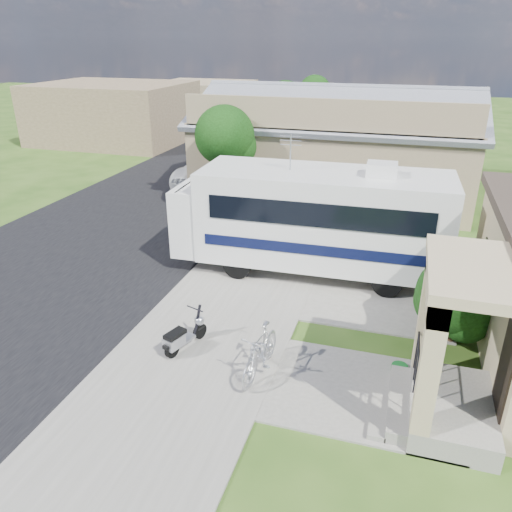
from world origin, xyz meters
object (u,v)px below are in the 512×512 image
(scooter, at_px, (183,336))
(garden_hose, at_px, (399,369))
(shrub, at_px, (461,292))
(bicycle, at_px, (260,354))
(van, at_px, (246,144))
(pickup_truck, at_px, (215,169))
(motorhome, at_px, (313,217))

(scooter, xyz_separation_m, garden_hose, (5.05, 0.67, -0.34))
(shrub, xyz_separation_m, bicycle, (-4.24, -2.74, -0.82))
(shrub, relative_size, van, 0.47)
(shrub, bearing_deg, garden_hose, -125.65)
(shrub, distance_m, pickup_truck, 15.84)
(motorhome, relative_size, van, 1.46)
(van, relative_size, garden_hose, 15.95)
(scooter, bearing_deg, garden_hose, 25.77)
(scooter, distance_m, pickup_truck, 14.65)
(shrub, bearing_deg, bicycle, -147.14)
(scooter, xyz_separation_m, bicycle, (2.04, -0.35, 0.15))
(scooter, height_order, van, van)
(motorhome, height_order, shrub, motorhome)
(scooter, bearing_deg, bicycle, 8.44)
(motorhome, distance_m, shrub, 5.20)
(motorhome, xyz_separation_m, bicycle, (-0.00, -5.72, -1.28))
(pickup_truck, bearing_deg, van, -89.54)
(van, bearing_deg, pickup_truck, -74.10)
(bicycle, bearing_deg, motorhome, 96.29)
(scooter, xyz_separation_m, van, (-5.06, 20.31, 0.42))
(bicycle, relative_size, pickup_truck, 0.31)
(bicycle, bearing_deg, shrub, 39.17)
(shrub, distance_m, van, 21.21)
(garden_hose, bearing_deg, scooter, -172.49)
(scooter, bearing_deg, pickup_truck, 126.46)
(shrub, bearing_deg, pickup_truck, 133.29)
(bicycle, bearing_deg, scooter, 176.49)
(van, height_order, garden_hose, van)
(scooter, height_order, garden_hose, scooter)
(pickup_truck, distance_m, van, 6.42)
(pickup_truck, xyz_separation_m, garden_hose, (9.62, -13.24, -0.77))
(motorhome, bearing_deg, van, 113.63)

